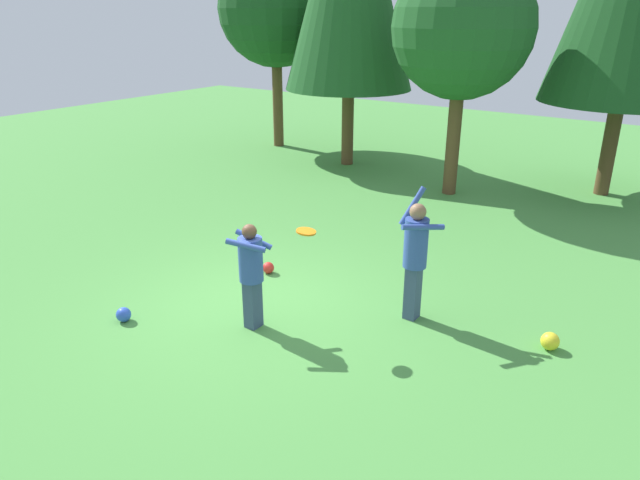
% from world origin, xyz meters
% --- Properties ---
extents(ground_plane, '(40.00, 40.00, 0.00)m').
position_xyz_m(ground_plane, '(0.00, 0.00, 0.00)').
color(ground_plane, '#4C9342').
extents(person_thrower, '(0.69, 0.69, 1.96)m').
position_xyz_m(person_thrower, '(2.14, 1.07, 1.07)').
color(person_thrower, '#38476B').
rests_on(person_thrower, ground_plane).
extents(person_catcher, '(0.69, 0.67, 1.57)m').
position_xyz_m(person_catcher, '(0.39, -0.47, 0.92)').
color(person_catcher, '#38476B').
rests_on(person_catcher, ground_plane).
extents(frisbee, '(0.36, 0.36, 0.06)m').
position_xyz_m(frisbee, '(1.09, -0.13, 1.51)').
color(frisbee, orange).
extents(ball_blue, '(0.22, 0.22, 0.22)m').
position_xyz_m(ball_blue, '(-1.27, -1.44, 0.11)').
color(ball_blue, blue).
rests_on(ball_blue, ground_plane).
extents(ball_yellow, '(0.25, 0.25, 0.25)m').
position_xyz_m(ball_yellow, '(4.06, 1.34, 0.12)').
color(ball_yellow, yellow).
rests_on(ball_yellow, ground_plane).
extents(ball_red, '(0.20, 0.20, 0.20)m').
position_xyz_m(ball_red, '(-0.59, 1.06, 0.10)').
color(ball_red, red).
rests_on(ball_red, ground_plane).
extents(tree_center, '(3.22, 3.22, 5.50)m').
position_xyz_m(tree_center, '(0.09, 7.28, 3.87)').
color(tree_center, brown).
rests_on(tree_center, ground_plane).
extents(tree_far_left, '(3.55, 3.55, 6.06)m').
position_xyz_m(tree_far_left, '(-6.79, 9.12, 4.27)').
color(tree_far_left, brown).
rests_on(tree_far_left, ground_plane).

